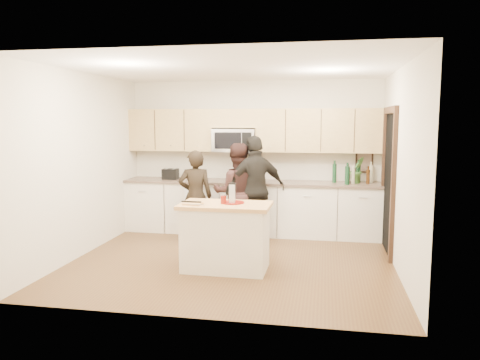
% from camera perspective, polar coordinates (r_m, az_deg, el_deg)
% --- Properties ---
extents(floor, '(4.50, 4.50, 0.00)m').
position_cam_1_polar(floor, '(6.79, -0.98, -9.82)').
color(floor, '#51391B').
rests_on(floor, ground).
extents(room_shell, '(4.52, 4.02, 2.71)m').
position_cam_1_polar(room_shell, '(6.50, -1.01, 4.92)').
color(room_shell, beige).
rests_on(room_shell, ground).
extents(back_cabinetry, '(4.50, 0.66, 0.94)m').
position_cam_1_polar(back_cabinetry, '(8.30, 1.32, -3.33)').
color(back_cabinetry, silver).
rests_on(back_cabinetry, ground).
extents(upper_cabinetry, '(4.50, 0.33, 0.75)m').
position_cam_1_polar(upper_cabinetry, '(8.30, 1.73, 6.20)').
color(upper_cabinetry, tan).
rests_on(upper_cabinetry, ground).
extents(microwave, '(0.76, 0.41, 0.40)m').
position_cam_1_polar(microwave, '(8.33, -0.66, 4.88)').
color(microwave, silver).
rests_on(microwave, ground).
extents(doorway, '(0.06, 1.25, 2.20)m').
position_cam_1_polar(doorway, '(7.38, 17.69, 0.39)').
color(doorway, black).
rests_on(doorway, ground).
extents(framed_picture, '(0.30, 0.03, 0.38)m').
position_cam_1_polar(framed_picture, '(8.41, 14.91, 2.13)').
color(framed_picture, black).
rests_on(framed_picture, ground).
extents(dish_towel, '(0.34, 0.60, 0.48)m').
position_cam_1_polar(dish_towel, '(8.27, -5.40, -1.09)').
color(dish_towel, white).
rests_on(dish_towel, ground).
extents(island, '(1.21, 0.71, 0.90)m').
position_cam_1_polar(island, '(6.31, -1.77, -6.88)').
color(island, silver).
rests_on(island, ground).
extents(red_plate, '(0.31, 0.31, 0.02)m').
position_cam_1_polar(red_plate, '(6.25, -0.89, -2.76)').
color(red_plate, maroon).
rests_on(red_plate, island).
extents(box_grater, '(0.09, 0.05, 0.26)m').
position_cam_1_polar(box_grater, '(6.19, -0.96, -1.53)').
color(box_grater, silver).
rests_on(box_grater, red_plate).
extents(drink_glass, '(0.07, 0.07, 0.11)m').
position_cam_1_polar(drink_glass, '(6.19, -2.03, -2.42)').
color(drink_glass, maroon).
rests_on(drink_glass, island).
extents(cutting_board, '(0.24, 0.20, 0.02)m').
position_cam_1_polar(cutting_board, '(6.20, -5.74, -2.86)').
color(cutting_board, tan).
rests_on(cutting_board, island).
extents(tongs, '(0.27, 0.03, 0.02)m').
position_cam_1_polar(tongs, '(6.24, -5.95, -2.65)').
color(tongs, black).
rests_on(tongs, cutting_board).
extents(knife, '(0.19, 0.03, 0.01)m').
position_cam_1_polar(knife, '(6.06, -5.28, -3.00)').
color(knife, silver).
rests_on(knife, cutting_board).
extents(toaster, '(0.27, 0.21, 0.19)m').
position_cam_1_polar(toaster, '(8.55, -8.48, 0.73)').
color(toaster, black).
rests_on(toaster, back_cabinetry).
extents(bottle_cluster, '(0.68, 0.39, 0.39)m').
position_cam_1_polar(bottle_cluster, '(8.13, 13.63, 0.85)').
color(bottle_cluster, black).
rests_on(bottle_cluster, back_cabinetry).
extents(orchid, '(0.31, 0.30, 0.45)m').
position_cam_1_polar(orchid, '(8.15, 14.08, 1.19)').
color(orchid, '#407930').
rests_on(orchid, back_cabinetry).
extents(woman_left, '(0.63, 0.50, 1.52)m').
position_cam_1_polar(woman_left, '(7.72, -5.45, -1.99)').
color(woman_left, black).
rests_on(woman_left, ground).
extents(woman_center, '(0.90, 0.76, 1.63)m').
position_cam_1_polar(woman_center, '(7.72, -0.41, -1.53)').
color(woman_center, black).
rests_on(woman_center, ground).
extents(woman_right, '(1.10, 0.91, 1.76)m').
position_cam_1_polar(woman_right, '(7.66, 1.91, -1.13)').
color(woman_right, black).
rests_on(woman_right, ground).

